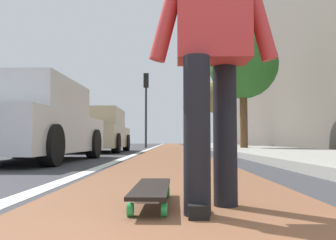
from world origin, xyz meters
TOP-DOWN VIEW (x-y plane):
  - ground_plane at (10.00, 0.00)m, footprint 80.00×80.00m
  - bike_lane_paint at (24.00, 0.00)m, footprint 56.00×1.81m
  - lane_stripe_white at (20.00, 1.05)m, footprint 52.00×0.16m
  - sidewalk_curb at (18.00, -3.08)m, footprint 52.00×3.20m
  - building_facade at (22.00, -6.09)m, footprint 40.00×1.20m
  - skateboard at (1.25, 0.15)m, footprint 0.84×0.21m
  - skater_person at (1.10, -0.20)m, footprint 0.46×0.72m
  - parked_car_near at (5.57, 2.60)m, footprint 4.13×1.95m
  - parked_car_mid at (11.14, 2.57)m, footprint 4.36×1.94m
  - traffic_light at (18.78, 1.45)m, footprint 0.33×0.28m
  - street_tree_mid at (12.25, -2.68)m, footprint 2.61×2.61m
  - street_tree_far at (20.08, -2.68)m, footprint 1.95×1.95m

SIDE VIEW (x-z plane):
  - ground_plane at x=10.00m, z-range 0.00..0.00m
  - bike_lane_paint at x=24.00m, z-range 0.00..0.00m
  - lane_stripe_white at x=20.00m, z-range 0.00..0.01m
  - sidewalk_curb at x=18.00m, z-range 0.00..0.13m
  - skateboard at x=1.25m, z-range 0.04..0.15m
  - parked_car_mid at x=11.14m, z-range -0.03..1.43m
  - parked_car_near at x=5.57m, z-range -0.03..1.44m
  - skater_person at x=1.10m, z-range 0.12..1.76m
  - traffic_light at x=18.78m, z-range 0.81..5.00m
  - street_tree_far at x=20.08m, z-range 0.99..4.98m
  - street_tree_mid at x=12.25m, z-range 0.96..5.54m
  - building_facade at x=22.00m, z-range 0.00..12.53m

